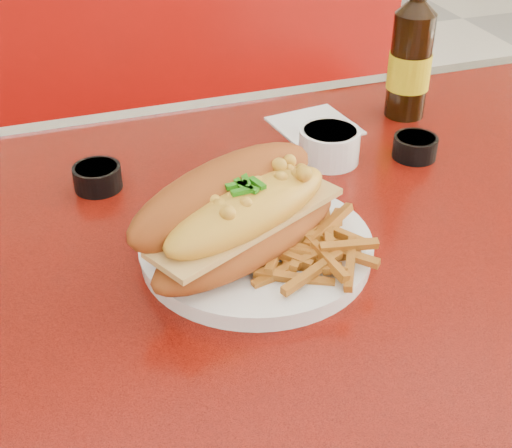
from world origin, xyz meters
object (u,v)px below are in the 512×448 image
object	(u,v)px
booth_bench_far	(189,220)
dinner_plate	(256,247)
diner_table	(340,346)
beer_bottle	(411,56)
sauce_cup_right	(415,146)
gravy_ramekin	(329,144)
sauce_cup_left	(97,176)
mac_hoagie	(240,214)
fork	(296,224)

from	to	relation	value
booth_bench_far	dinner_plate	world-z (taller)	booth_bench_far
diner_table	beer_bottle	xyz separation A→B (m)	(0.22, 0.27, 0.25)
sauce_cup_right	diner_table	bearing A→B (deg)	-137.97
gravy_ramekin	beer_bottle	world-z (taller)	beer_bottle
booth_bench_far	sauce_cup_left	bearing A→B (deg)	-112.14
booth_bench_far	beer_bottle	size ratio (longest dim) A/B	4.98
booth_bench_far	mac_hoagie	bearing A→B (deg)	-99.03
fork	beer_bottle	world-z (taller)	beer_bottle
booth_bench_far	sauce_cup_right	world-z (taller)	booth_bench_far
dinner_plate	beer_bottle	size ratio (longest dim) A/B	1.31
sauce_cup_right	beer_bottle	distance (m)	0.15
dinner_plate	sauce_cup_right	size ratio (longest dim) A/B	4.22
sauce_cup_right	beer_bottle	xyz separation A→B (m)	(0.05, 0.12, 0.07)
dinner_plate	sauce_cup_left	world-z (taller)	sauce_cup_left
sauce_cup_left	gravy_ramekin	bearing A→B (deg)	-5.56
gravy_ramekin	sauce_cup_left	xyz separation A→B (m)	(-0.30, 0.03, -0.01)
diner_table	mac_hoagie	distance (m)	0.26
sauce_cup_left	sauce_cup_right	bearing A→B (deg)	-7.95
gravy_ramekin	beer_bottle	size ratio (longest dim) A/B	0.39
dinner_plate	mac_hoagie	size ratio (longest dim) A/B	1.16
fork	sauce_cup_right	distance (m)	0.25
fork	gravy_ramekin	xyz separation A→B (m)	(0.11, 0.15, 0.01)
sauce_cup_left	beer_bottle	xyz separation A→B (m)	(0.46, 0.06, 0.07)
booth_bench_far	sauce_cup_left	distance (m)	0.82
gravy_ramekin	diner_table	bearing A→B (deg)	-106.34
sauce_cup_left	beer_bottle	world-z (taller)	beer_bottle
dinner_plate	mac_hoagie	xyz separation A→B (m)	(-0.02, -0.01, 0.05)
diner_table	dinner_plate	distance (m)	0.20
dinner_plate	gravy_ramekin	distance (m)	0.23
dinner_plate	gravy_ramekin	world-z (taller)	gravy_ramekin
dinner_plate	sauce_cup_left	xyz separation A→B (m)	(-0.14, 0.20, 0.01)
fork	mac_hoagie	bearing A→B (deg)	80.20
diner_table	mac_hoagie	world-z (taller)	mac_hoagie
mac_hoagie	sauce_cup_left	bearing A→B (deg)	93.77
sauce_cup_left	beer_bottle	bearing A→B (deg)	7.95
mac_hoagie	dinner_plate	bearing A→B (deg)	0.00
booth_bench_far	beer_bottle	world-z (taller)	beer_bottle
mac_hoagie	gravy_ramekin	size ratio (longest dim) A/B	2.88
booth_bench_far	gravy_ramekin	bearing A→B (deg)	-85.37
sauce_cup_left	beer_bottle	distance (m)	0.47
booth_bench_far	beer_bottle	xyz separation A→B (m)	(0.22, -0.54, 0.57)
booth_bench_far	dinner_plate	bearing A→B (deg)	-97.68
booth_bench_far	diner_table	bearing A→B (deg)	-90.00
gravy_ramekin	beer_bottle	distance (m)	0.20
sauce_cup_left	fork	bearing A→B (deg)	-43.18
diner_table	dinner_plate	size ratio (longest dim) A/B	3.89
fork	sauce_cup_right	bearing A→B (deg)	-90.69
sauce_cup_right	beer_bottle	size ratio (longest dim) A/B	0.31
sauce_cup_left	booth_bench_far	bearing A→B (deg)	67.86
fork	beer_bottle	size ratio (longest dim) A/B	0.55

